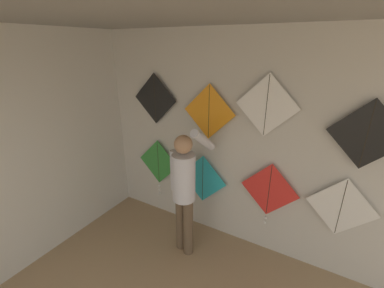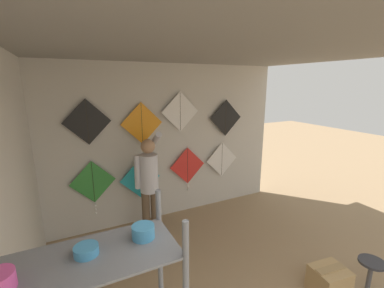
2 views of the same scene
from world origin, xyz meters
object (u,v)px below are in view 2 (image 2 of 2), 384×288
Objects in this scene: kite_6 at (180,112)px; kite_7 at (226,118)px; cardboard_box at (329,282)px; kite_0 at (93,184)px; kite_2 at (188,167)px; stool at (371,267)px; kite_1 at (140,179)px; kite_3 at (222,159)px; kite_4 at (87,122)px; kite_5 at (142,123)px; shopkeeper at (149,180)px.

kite_6 is 1.00× the size of kite_7.
cardboard_box is at bearing -74.14° from kite_6.
kite_2 is (1.69, 0.00, 0.04)m from kite_0.
stool is at bearing -66.56° from kite_6.
kite_1 is 1.00× the size of kite_3.
stool is 0.46× the size of kite_0.
kite_6 is at bearing 0.00° from kite_4.
kite_4 is 1.00× the size of kite_6.
shopkeeper is at bearing -97.25° from kite_5.
cardboard_box is at bearing -60.98° from kite_5.
stool is 0.60× the size of kite_1.
kite_0 is (-0.78, 0.50, -0.11)m from shopkeeper.
kite_5 is (-1.92, 2.80, 1.46)m from stool.
cardboard_box is at bearing -77.02° from kite_2.
stool is at bearing -21.49° from cardboard_box.
stool reaches higher than cardboard_box.
stool is (1.98, -2.29, -0.64)m from shopkeeper.
cardboard_box is at bearing -39.55° from shopkeeper.
shopkeeper reaches higher than kite_2.
kite_3 is (1.68, 0.50, -0.03)m from shopkeeper.
kite_1 is at bearing 180.00° from kite_3.
kite_4 reaches higher than cardboard_box.
shopkeeper is 1.30m from kite_4.
kite_0 is 1.29× the size of kite_3.
kite_6 reaches higher than kite_5.
cardboard_box is 0.60× the size of kite_4.
kite_7 is at bearing 30.86° from shopkeeper.
kite_0 is 1.90m from kite_6.
kite_2 reaches higher than cardboard_box.
shopkeeper is 2.45× the size of kite_4.
kite_7 is at bearing 84.90° from cardboard_box.
kite_3 is at bearing 0.03° from kite_2.
kite_5 is at bearing 119.02° from cardboard_box.
kite_7 is (-0.24, 2.80, 1.45)m from stool.
kite_7 is (1.75, 0.50, 0.81)m from shopkeeper.
kite_6 is (1.55, 0.00, 0.08)m from kite_4.
kite_2 is 1.19× the size of kite_7.
kite_3 is at bearing 0.00° from kite_6.
cardboard_box is 0.51× the size of kite_2.
kite_2 is 1.23m from kite_5.
kite_2 is (0.92, -0.00, 0.09)m from kite_1.
kite_4 is at bearing 134.68° from stool.
kite_6 is (-1.21, 2.80, 1.62)m from stool.
shopkeeper is at bearing -163.95° from kite_7.
stool is 3.47m from kite_1.
kite_2 is at bearing 102.98° from cardboard_box.
kite_0 is at bearing -179.99° from kite_2.
kite_6 is at bearing 105.86° from cardboard_box.
shopkeeper is 1.90× the size of kite_0.
kite_5 is 0.72m from kite_6.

